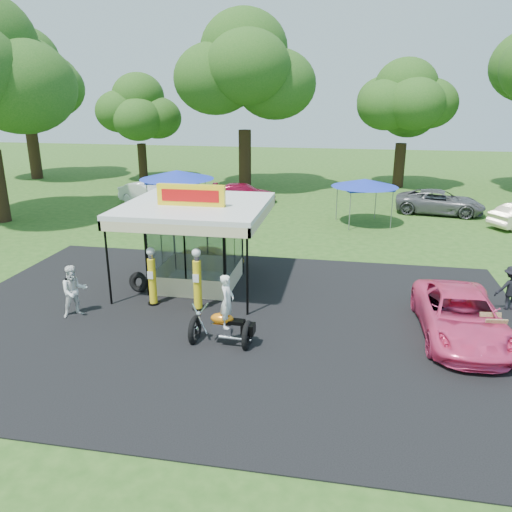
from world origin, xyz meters
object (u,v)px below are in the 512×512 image
object	(u,v)px
gas_pump_left	(152,278)
pink_sedan	(461,316)
gas_station_kiosk	(197,243)
gas_pump_right	(197,281)
kiosk_car	(212,257)
motorcycle	(225,317)
a_frame_sign	(491,333)
spectator_east_a	(511,288)
tent_east	(365,183)
spectator_west	(74,291)
bg_car_a	(150,194)
bg_car_b	(244,193)
tent_west	(177,175)
bg_car_d	(440,202)

from	to	relation	value
gas_pump_left	pink_sedan	xyz separation A→B (m)	(10.50, -0.64, -0.33)
gas_station_kiosk	gas_pump_right	world-z (taller)	gas_station_kiosk
gas_station_kiosk	kiosk_car	size ratio (longest dim) A/B	1.92
motorcycle	a_frame_sign	world-z (taller)	motorcycle
spectator_east_a	tent_east	distance (m)	12.81
pink_sedan	spectator_west	distance (m)	12.82
gas_pump_right	bg_car_a	world-z (taller)	gas_pump_right
motorcycle	bg_car_b	distance (m)	21.39
tent_east	pink_sedan	bearing A→B (deg)	-79.04
gas_pump_left	tent_west	world-z (taller)	tent_west
motorcycle	pink_sedan	distance (m)	7.42
spectator_west	bg_car_a	xyz separation A→B (m)	(-4.44, 17.79, -0.14)
motorcycle	tent_east	size ratio (longest dim) A/B	0.62
motorcycle	bg_car_b	size ratio (longest dim) A/B	0.52
spectator_west	tent_west	distance (m)	13.92
a_frame_sign	pink_sedan	bearing A→B (deg)	129.56
gas_pump_left	pink_sedan	distance (m)	10.53
gas_station_kiosk	pink_sedan	size ratio (longest dim) A/B	1.02
bg_car_b	bg_car_d	size ratio (longest dim) A/B	0.83
spectator_west	gas_pump_right	bearing A→B (deg)	-25.48
gas_pump_right	tent_west	xyz separation A→B (m)	(-5.01, 12.52, 1.69)
gas_station_kiosk	bg_car_d	xyz separation A→B (m)	(11.64, 15.02, -1.02)
gas_pump_right	spectator_east_a	size ratio (longest dim) A/B	1.40
bg_car_a	tent_east	distance (m)	14.84
spectator_east_a	bg_car_a	xyz separation A→B (m)	(-19.41, 14.50, -0.04)
gas_station_kiosk	tent_west	size ratio (longest dim) A/B	1.22
pink_sedan	tent_west	bearing A→B (deg)	135.37
motorcycle	pink_sedan	size ratio (longest dim) A/B	0.45
a_frame_sign	tent_west	size ratio (longest dim) A/B	0.25
bg_car_d	tent_west	distance (m)	16.79
gas_station_kiosk	bg_car_b	world-z (taller)	gas_station_kiosk
spectator_west	tent_west	size ratio (longest dim) A/B	0.42
a_frame_sign	spectator_east_a	xyz separation A→B (m)	(1.42, 3.28, 0.26)
a_frame_sign	bg_car_a	distance (m)	25.29
gas_station_kiosk	tent_west	bearing A→B (deg)	112.98
gas_pump_right	pink_sedan	world-z (taller)	gas_pump_right
a_frame_sign	pink_sedan	size ratio (longest dim) A/B	0.21
gas_pump_right	bg_car_a	size ratio (longest dim) A/B	0.49
a_frame_sign	spectator_west	size ratio (longest dim) A/B	0.61
gas_station_kiosk	bg_car_a	xyz separation A→B (m)	(-7.76, 14.14, -1.00)
gas_pump_right	bg_car_b	bearing A→B (deg)	96.85
bg_car_a	tent_west	size ratio (longest dim) A/B	1.08
bg_car_b	tent_east	bearing A→B (deg)	-128.27
kiosk_car	spectator_west	bearing A→B (deg)	150.47
gas_pump_right	kiosk_car	distance (m)	4.72
pink_sedan	bg_car_b	world-z (taller)	pink_sedan
motorcycle	bg_car_a	world-z (taller)	motorcycle
motorcycle	a_frame_sign	distance (m)	8.01
tent_east	bg_car_b	bearing A→B (deg)	149.09
pink_sedan	spectator_east_a	xyz separation A→B (m)	(2.16, 2.55, 0.09)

